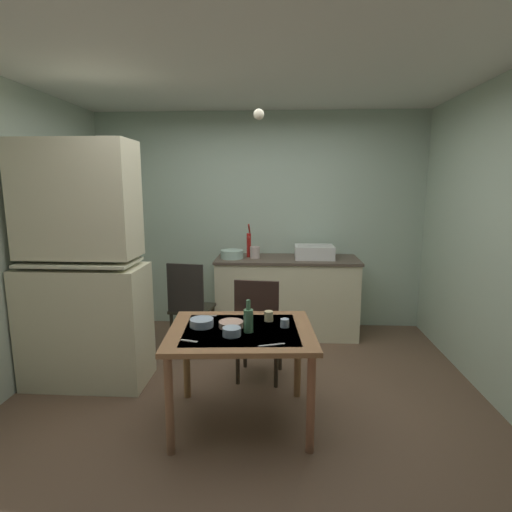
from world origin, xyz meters
TOP-DOWN VIEW (x-y plane):
  - ground_plane at (0.00, 0.00)m, footprint 4.95×4.95m
  - wall_back at (0.00, 1.93)m, footprint 4.05×0.10m
  - ceiling_slab at (0.00, 0.00)m, footprint 4.05×3.86m
  - hutch_cabinet at (-1.43, 0.25)m, footprint 1.05×0.51m
  - counter_cabinet at (0.35, 1.56)m, footprint 1.64×0.64m
  - sink_basin at (0.65, 1.56)m, footprint 0.44×0.34m
  - hand_pump at (-0.10, 1.60)m, footprint 0.05×0.27m
  - mixing_bowl_counter at (-0.29, 1.51)m, footprint 0.26×0.26m
  - stoneware_crock at (-0.03, 1.54)m, footprint 0.11×0.11m
  - dining_table at (-0.02, -0.29)m, footprint 1.10×0.91m
  - chair_far_side at (0.08, 0.36)m, footprint 0.44×0.44m
  - chair_by_counter at (-0.67, 0.95)m, footprint 0.45×0.45m
  - serving_bowl_wide at (-0.09, -0.24)m, footprint 0.18×0.18m
  - soup_bowl_small at (-0.31, -0.24)m, footprint 0.17×0.17m
  - sauce_dish at (-0.07, -0.41)m, footprint 0.13×0.13m
  - teacup_cream at (0.18, -0.09)m, footprint 0.07×0.07m
  - mug_dark at (0.30, -0.22)m, footprint 0.06×0.06m
  - glass_bottle at (0.04, -0.33)m, footprint 0.07×0.07m
  - table_knife at (0.21, -0.57)m, footprint 0.17×0.07m
  - teaspoon_near_bowl at (-0.34, -0.53)m, footprint 0.12×0.05m
  - teaspoon_by_cup at (-0.31, -0.02)m, footprint 0.14×0.05m
  - pendant_bulb at (0.09, 0.07)m, footprint 0.08×0.08m

SIDE VIEW (x-z plane):
  - ground_plane at x=0.00m, z-range 0.00..0.00m
  - counter_cabinet at x=0.35m, z-range 0.00..0.91m
  - chair_far_side at x=0.08m, z-range 0.02..0.98m
  - chair_by_counter at x=-0.67m, z-range 0.03..1.00m
  - dining_table at x=-0.02m, z-range 0.27..0.99m
  - table_knife at x=0.21m, z-range 0.72..0.73m
  - teaspoon_near_bowl at x=-0.34m, z-range 0.72..0.73m
  - teaspoon_by_cup at x=-0.31m, z-range 0.72..0.73m
  - serving_bowl_wide at x=-0.09m, z-range 0.72..0.77m
  - soup_bowl_small at x=-0.31m, z-range 0.72..0.78m
  - sauce_dish at x=-0.07m, z-range 0.72..0.78m
  - mug_dark at x=0.30m, z-range 0.72..0.78m
  - teacup_cream at x=0.18m, z-range 0.72..0.80m
  - glass_bottle at x=0.04m, z-range 0.70..0.93m
  - mixing_bowl_counter at x=-0.29m, z-range 0.91..1.00m
  - stoneware_crock at x=-0.03m, z-range 0.91..1.04m
  - sink_basin at x=0.65m, z-range 0.91..1.06m
  - hutch_cabinet at x=-1.43m, z-range -0.07..2.04m
  - hand_pump at x=-0.10m, z-range 0.88..1.27m
  - wall_back at x=0.00m, z-range 0.00..2.60m
  - pendant_bulb at x=0.09m, z-range 2.22..2.30m
  - ceiling_slab at x=0.00m, z-range 2.60..2.70m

